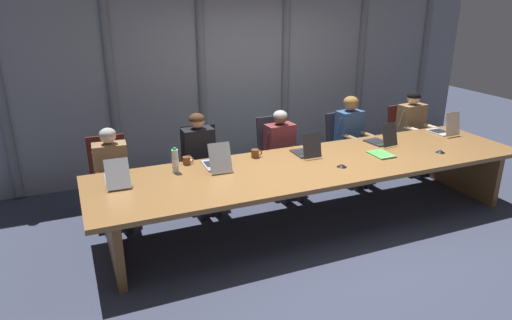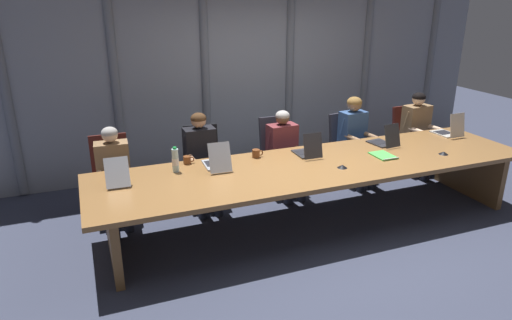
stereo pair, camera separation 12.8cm
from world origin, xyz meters
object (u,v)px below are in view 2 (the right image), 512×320
person_right_mid (356,135)px  coffee_mug_far (256,153)px  conference_mic_middle (342,166)px  spiral_notepad (383,156)px  office_chair_right_end (410,147)px  laptop_right_mid (384,141)px  laptop_left_mid (217,162)px  office_chair_center (279,164)px  office_chair_left_end (113,187)px  laptop_right_end (449,131)px  person_left_mid (202,156)px  water_bottle_primary (175,160)px  coffee_mug_near (187,160)px  conference_mic_left_side (444,153)px  person_right_end (420,129)px  office_chair_left_mid (204,175)px  person_center (285,149)px  person_left_end (114,171)px  laptop_left_end (117,176)px  laptop_center (308,151)px  office_chair_right_mid (348,155)px

person_right_mid → coffee_mug_far: person_right_mid is taller
conference_mic_middle → spiral_notepad: (0.65, 0.16, -0.01)m
office_chair_right_end → laptop_right_mid: bearing=-57.3°
laptop_left_mid → office_chair_center: bearing=-53.5°
laptop_left_mid → office_chair_left_end: (-1.07, 0.74, -0.43)m
laptop_left_mid → laptop_right_end: 3.25m
office_chair_center → office_chair_left_end: bearing=-90.7°
laptop_right_end → person_left_mid: bearing=78.6°
water_bottle_primary → laptop_right_end: bearing=-0.2°
coffee_mug_near → conference_mic_left_side: 3.01m
office_chair_center → person_right_end: bearing=85.0°
office_chair_left_mid → person_left_mid: (-0.05, -0.16, 0.31)m
office_chair_right_end → person_center: bearing=-88.1°
person_left_end → conference_mic_left_side: bearing=76.2°
person_left_end → spiral_notepad: bearing=75.9°
water_bottle_primary → conference_mic_left_side: size_ratio=2.51×
office_chair_left_mid → person_center: size_ratio=0.86×
spiral_notepad → laptop_left_end: bearing=173.2°
spiral_notepad → person_center: bearing=131.9°
laptop_left_end → coffee_mug_near: (0.78, 0.24, -0.01)m
water_bottle_primary → conference_mic_middle: water_bottle_primary is taller
laptop_right_mid → person_right_end: size_ratio=0.34×
office_chair_left_end → person_left_end: size_ratio=0.86×
laptop_right_mid → conference_mic_middle: size_ratio=3.70×
laptop_center → person_left_end: 2.24m
laptop_right_end → water_bottle_primary: bearing=87.9°
laptop_right_mid → person_right_mid: 0.60m
conference_mic_middle → spiral_notepad: size_ratio=0.36×
person_left_mid → person_left_end: bearing=-90.9°
person_right_mid → coffee_mug_near: person_right_mid is taller
laptop_right_end → person_right_mid: bearing=61.3°
laptop_right_end → water_bottle_primary: laptop_right_end is taller
laptop_right_end → office_chair_center: laptop_right_end is taller
person_left_end → laptop_left_end: bearing=3.1°
person_left_mid → office_chair_right_mid: bearing=92.8°
person_right_mid → spiral_notepad: bearing=-19.8°
coffee_mug_far → person_center: bearing=36.5°
person_center → conference_mic_left_side: person_center is taller
laptop_left_end → conference_mic_left_side: (3.69, -0.56, -0.04)m
person_left_end → person_right_mid: 3.22m
office_chair_left_mid → spiral_notepad: (1.89, -1.10, 0.38)m
laptop_left_end → person_right_mid: 3.27m
person_center → spiral_notepad: person_center is taller
office_chair_center → office_chair_right_mid: office_chair_center is taller
laptop_left_end → person_right_end: bearing=-80.4°
office_chair_left_end → laptop_right_mid: bearing=78.0°
office_chair_right_mid → person_right_end: size_ratio=0.79×
spiral_notepad → laptop_center: bearing=157.5°
laptop_center → conference_mic_middle: (0.17, -0.50, -0.04)m
office_chair_left_mid → person_left_end: 1.14m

